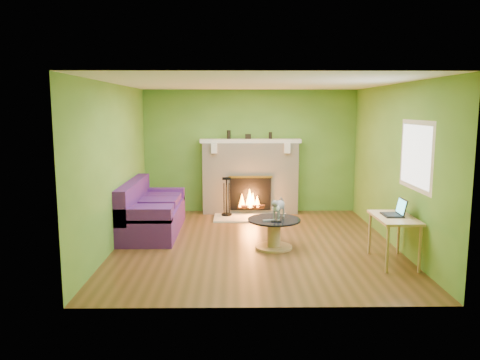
{
  "coord_description": "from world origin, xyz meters",
  "views": [
    {
      "loc": [
        -0.34,
        -7.46,
        2.21
      ],
      "look_at": [
        -0.24,
        0.4,
        1.0
      ],
      "focal_mm": 35.0,
      "sensor_mm": 36.0,
      "label": 1
    }
  ],
  "objects_px": {
    "coffee_table": "(274,231)",
    "desk": "(394,222)",
    "sofa": "(150,213)",
    "cat": "(279,208)"
  },
  "relations": [
    {
      "from": "desk",
      "to": "sofa",
      "type": "bearing_deg",
      "value": 155.46
    },
    {
      "from": "coffee_table",
      "to": "desk",
      "type": "height_order",
      "value": "desk"
    },
    {
      "from": "coffee_table",
      "to": "desk",
      "type": "distance_m",
      "value": 1.84
    },
    {
      "from": "cat",
      "to": "sofa",
      "type": "bearing_deg",
      "value": 179.39
    },
    {
      "from": "sofa",
      "to": "coffee_table",
      "type": "height_order",
      "value": "sofa"
    },
    {
      "from": "coffee_table",
      "to": "desk",
      "type": "xyz_separation_m",
      "value": [
        1.66,
        -0.74,
        0.33
      ]
    },
    {
      "from": "sofa",
      "to": "desk",
      "type": "height_order",
      "value": "sofa"
    },
    {
      "from": "coffee_table",
      "to": "cat",
      "type": "height_order",
      "value": "cat"
    },
    {
      "from": "sofa",
      "to": "cat",
      "type": "relative_size",
      "value": 3.77
    },
    {
      "from": "desk",
      "to": "cat",
      "type": "relative_size",
      "value": 1.69
    }
  ]
}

